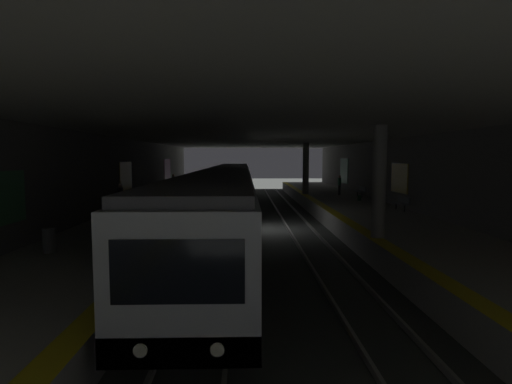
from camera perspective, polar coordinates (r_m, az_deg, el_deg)
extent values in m
plane|color=#383A38|center=(24.47, 1.04, -5.30)|extent=(120.00, 120.00, 0.00)
cube|color=gray|center=(24.75, 7.83, -5.03)|extent=(60.00, 0.09, 0.16)
cube|color=gray|center=(24.56, 4.50, -5.08)|extent=(60.00, 0.09, 0.16)
cube|color=gray|center=(24.43, -2.45, -5.12)|extent=(60.00, 0.09, 0.16)
cube|color=gray|center=(24.50, -5.83, -5.12)|extent=(60.00, 0.09, 0.16)
cube|color=#A8A59E|center=(25.52, 15.93, -3.87)|extent=(60.00, 5.30, 1.05)
cube|color=yellow|center=(24.85, 10.78, -2.77)|extent=(60.00, 0.60, 0.01)
cube|color=#A8A59E|center=(24.97, -14.19, -4.02)|extent=(60.00, 5.30, 1.05)
cube|color=yellow|center=(24.48, -8.84, -2.85)|extent=(60.00, 0.60, 0.01)
cube|color=slate|center=(26.30, 22.09, 1.20)|extent=(60.00, 0.50, 5.60)
cube|color=gold|center=(28.62, 19.48, 1.85)|extent=(2.82, 0.06, 1.95)
cube|color=#4CA566|center=(43.16, 12.25, 2.93)|extent=(3.08, 0.06, 2.57)
cube|color=slate|center=(25.53, -20.66, 1.15)|extent=(60.00, 0.50, 5.60)
cube|color=#4CA566|center=(15.92, -32.08, -0.78)|extent=(2.75, 0.06, 1.81)
cube|color=gold|center=(28.87, -17.80, 1.92)|extent=(2.65, 0.06, 2.14)
cube|color=#BF4C8C|center=(43.17, -12.33, 2.93)|extent=(3.14, 0.06, 2.44)
cube|color=beige|center=(24.13, 1.06, 8.39)|extent=(60.00, 19.40, 0.40)
cylinder|color=gray|center=(17.19, 16.88, 1.36)|extent=(0.56, 0.56, 4.55)
cylinder|color=gray|center=(36.77, 6.99, 3.28)|extent=(0.56, 0.56, 4.55)
cube|color=#B7BCC6|center=(16.34, -5.46, -3.08)|extent=(18.97, 2.80, 2.70)
cube|color=black|center=(16.53, -5.43, -6.75)|extent=(18.97, 2.82, 0.56)
cube|color=black|center=(16.30, -5.47, -1.86)|extent=(17.46, 2.83, 0.90)
cube|color=#47474C|center=(16.21, -5.50, 2.08)|extent=(18.60, 2.58, 0.24)
cube|color=black|center=(11.62, -7.22, -14.11)|extent=(2.20, 1.64, 0.76)
cube|color=black|center=(21.73, -4.47, -5.15)|extent=(2.20, 1.64, 0.76)
cube|color=black|center=(7.00, -10.95, -10.95)|extent=(0.04, 2.24, 1.10)
cylinder|color=silver|center=(7.41, -5.44, -21.16)|extent=(0.04, 0.24, 0.24)
cylinder|color=silver|center=(7.60, -15.94, -20.61)|extent=(0.04, 0.24, 0.24)
cube|color=#B7BCC6|center=(35.81, -3.30, 1.24)|extent=(18.97, 2.80, 2.70)
cube|color=black|center=(35.90, -3.29, -0.47)|extent=(18.97, 2.82, 0.56)
cube|color=black|center=(35.79, -3.30, 1.80)|extent=(17.46, 2.83, 0.90)
cube|color=#47474C|center=(35.75, -3.31, 3.59)|extent=(18.60, 2.58, 0.24)
cube|color=black|center=(30.76, -3.59, -2.20)|extent=(2.20, 1.64, 0.76)
cube|color=black|center=(41.13, -3.06, -0.42)|extent=(2.20, 1.64, 0.76)
cylinder|color=#262628|center=(25.88, 20.11, -2.21)|extent=(0.08, 0.08, 0.42)
cylinder|color=#262628|center=(27.14, 19.06, -1.87)|extent=(0.08, 0.08, 0.42)
cube|color=gray|center=(26.49, 19.59, -1.50)|extent=(1.70, 0.44, 0.08)
cube|color=gray|center=(26.55, 20.04, -1.06)|extent=(1.70, 0.06, 0.40)
cylinder|color=#262628|center=(34.25, 14.65, -0.42)|extent=(0.08, 0.08, 0.42)
cylinder|color=#262628|center=(35.56, 14.04, -0.22)|extent=(0.08, 0.08, 0.42)
cube|color=gray|center=(34.88, 14.35, 0.09)|extent=(1.70, 0.44, 0.08)
cube|color=gray|center=(34.93, 14.70, 0.42)|extent=(1.70, 0.06, 0.40)
cylinder|color=#262628|center=(24.31, -19.18, -2.63)|extent=(0.08, 0.08, 0.42)
cylinder|color=#262628|center=(25.59, -18.26, -2.24)|extent=(0.08, 0.08, 0.42)
cube|color=gray|center=(24.92, -18.72, -1.86)|extent=(1.70, 0.44, 0.08)
cube|color=gray|center=(24.96, -19.22, -1.40)|extent=(1.70, 0.06, 0.40)
cylinder|color=#262628|center=(32.32, -14.69, -0.73)|extent=(0.08, 0.08, 0.42)
cylinder|color=#262628|center=(33.64, -14.16, -0.50)|extent=(0.08, 0.08, 0.42)
cube|color=gray|center=(32.96, -14.43, -0.18)|extent=(1.70, 0.44, 0.08)
cube|color=gray|center=(32.99, -14.81, 0.17)|extent=(1.70, 0.06, 0.40)
cylinder|color=black|center=(25.04, -18.51, -1.87)|extent=(0.16, 0.16, 0.88)
cylinder|color=black|center=(25.23, -18.38, -1.82)|extent=(0.16, 0.16, 0.88)
cube|color=#333338|center=(25.06, -18.49, -0.14)|extent=(0.36, 0.22, 0.62)
cylinder|color=#333338|center=(24.83, -18.66, -0.30)|extent=(0.10, 0.10, 0.59)
cylinder|color=#333338|center=(25.30, -18.32, -0.20)|extent=(0.10, 0.10, 0.59)
sphere|color=tan|center=(25.03, -18.52, 0.84)|extent=(0.24, 0.24, 0.24)
cylinder|color=#323232|center=(36.16, 11.64, 0.27)|extent=(0.16, 0.16, 0.87)
cylinder|color=#323232|center=(36.35, 11.57, 0.29)|extent=(0.16, 0.16, 0.87)
cube|color=#2D754C|center=(36.20, 11.62, 1.46)|extent=(0.36, 0.22, 0.62)
cylinder|color=#2D754C|center=(35.96, 11.71, 1.35)|extent=(0.10, 0.10, 0.59)
cylinder|color=#2D754C|center=(36.45, 11.53, 1.40)|extent=(0.10, 0.10, 0.59)
sphere|color=tan|center=(36.18, 11.63, 2.13)|extent=(0.24, 0.24, 0.24)
cylinder|color=#414141|center=(21.96, -15.17, -2.76)|extent=(0.16, 0.16, 0.83)
cylinder|color=#414141|center=(22.15, -15.04, -2.69)|extent=(0.16, 0.16, 0.83)
cube|color=#333338|center=(21.98, -15.15, -0.88)|extent=(0.36, 0.22, 0.59)
cylinder|color=#333338|center=(21.74, -15.30, -1.08)|extent=(0.10, 0.10, 0.56)
cylinder|color=#333338|center=(22.22, -14.99, -0.95)|extent=(0.10, 0.10, 0.56)
sphere|color=tan|center=(21.94, -15.17, 0.18)|extent=(0.23, 0.23, 0.23)
cylinder|color=black|center=(39.48, -11.51, 0.63)|extent=(0.16, 0.16, 0.85)
cylinder|color=black|center=(39.68, -11.46, 0.66)|extent=(0.16, 0.16, 0.85)
cube|color=#333338|center=(39.53, -11.50, 1.70)|extent=(0.36, 0.22, 0.61)
cylinder|color=#333338|center=(39.29, -11.56, 1.61)|extent=(0.10, 0.10, 0.58)
cylinder|color=#333338|center=(39.78, -11.44, 1.65)|extent=(0.10, 0.10, 0.58)
sphere|color=tan|center=(39.51, -11.51, 2.31)|extent=(0.23, 0.23, 0.23)
cube|color=#1E512D|center=(31.82, 14.30, -0.82)|extent=(0.30, 0.20, 0.40)
cylinder|color=#595B5E|center=(15.72, -26.99, -6.07)|extent=(0.44, 0.44, 0.85)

